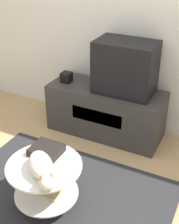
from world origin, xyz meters
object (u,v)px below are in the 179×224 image
dvd_box (47,150)px  cat (42,168)px  speaker (66,77)px  tv (125,67)px

dvd_box → cat: (0.11, -0.23, 0.03)m
dvd_box → cat: bearing=-63.5°
dvd_box → cat: cat is taller
speaker → cat: 1.39m
tv → dvd_box: 1.17m
tv → cat: (-0.11, -1.33, -0.31)m
speaker → dvd_box: 1.14m
tv → cat: 1.37m
speaker → dvd_box: size_ratio=0.44×
speaker → tv: bearing=4.7°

